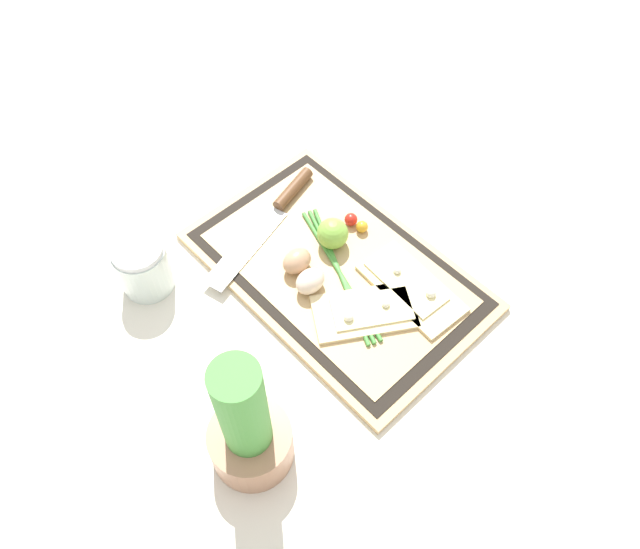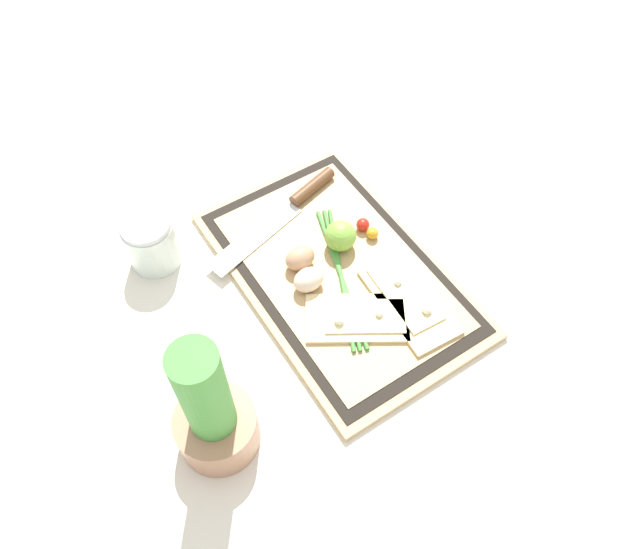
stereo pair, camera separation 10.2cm
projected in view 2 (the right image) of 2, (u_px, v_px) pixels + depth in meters
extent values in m
plane|color=silver|center=(339.00, 275.00, 1.06)|extent=(6.00, 6.00, 0.00)
cube|color=tan|center=(339.00, 273.00, 1.06)|extent=(0.49, 0.31, 0.01)
cube|color=black|center=(339.00, 271.00, 1.05)|extent=(0.46, 0.29, 0.00)
cube|color=tan|center=(339.00, 270.00, 1.05)|extent=(0.43, 0.26, 0.00)
cube|color=beige|center=(409.00, 302.00, 1.01)|extent=(0.19, 0.10, 0.01)
cube|color=beige|center=(405.00, 294.00, 1.01)|extent=(0.14, 0.07, 0.00)
sphere|color=silver|center=(427.00, 310.00, 0.99)|extent=(0.02, 0.02, 0.02)
sphere|color=silver|center=(398.00, 282.00, 1.02)|extent=(0.01, 0.01, 0.01)
cube|color=beige|center=(357.00, 318.00, 0.99)|extent=(0.16, 0.18, 0.01)
cube|color=beige|center=(365.00, 316.00, 0.99)|extent=(0.12, 0.14, 0.00)
sphere|color=silver|center=(339.00, 320.00, 0.97)|extent=(0.02, 0.02, 0.02)
sphere|color=silver|center=(378.00, 314.00, 0.98)|extent=(0.01, 0.01, 0.01)
cube|color=silver|center=(255.00, 237.00, 1.09)|extent=(0.09, 0.20, 0.00)
cylinder|color=brown|center=(312.00, 187.00, 1.14)|extent=(0.05, 0.10, 0.02)
ellipsoid|color=tan|center=(300.00, 258.00, 1.04)|extent=(0.04, 0.05, 0.04)
ellipsoid|color=beige|center=(308.00, 278.00, 1.01)|extent=(0.04, 0.05, 0.04)
sphere|color=#7FB742|center=(341.00, 236.00, 1.05)|extent=(0.05, 0.05, 0.05)
sphere|color=red|center=(363.00, 225.00, 1.09)|extent=(0.02, 0.02, 0.02)
sphere|color=gold|center=(372.00, 233.00, 1.08)|extent=(0.02, 0.02, 0.02)
cylinder|color=#47933D|center=(341.00, 276.00, 1.04)|extent=(0.26, 0.13, 0.01)
cylinder|color=#47933D|center=(341.00, 276.00, 1.04)|extent=(0.27, 0.11, 0.01)
cylinder|color=#47933D|center=(341.00, 276.00, 1.04)|extent=(0.28, 0.09, 0.01)
cylinder|color=#AD7A5B|center=(218.00, 429.00, 0.87)|extent=(0.12, 0.12, 0.07)
cylinder|color=#47933D|center=(206.00, 398.00, 0.78)|extent=(0.06, 0.06, 0.22)
cylinder|color=silver|center=(152.00, 243.00, 1.04)|extent=(0.09, 0.09, 0.09)
cylinder|color=olive|center=(155.00, 253.00, 1.07)|extent=(0.08, 0.08, 0.03)
cylinder|color=silver|center=(145.00, 225.00, 1.00)|extent=(0.08, 0.08, 0.01)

